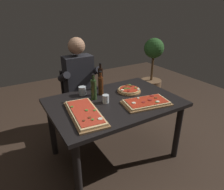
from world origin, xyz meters
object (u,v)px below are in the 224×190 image
at_px(oil_bottle_amber, 101,78).
at_px(potted_plant_corner, 152,70).
at_px(pizza_round_far, 129,90).
at_px(pizza_rectangular_front, 146,102).
at_px(tumbler_far_side, 82,91).
at_px(seated_diner, 80,82).
at_px(vinegar_bottle_green, 101,85).
at_px(tumbler_near_camera, 106,99).
at_px(wine_bottle_dark, 94,89).
at_px(pizza_rectangular_left, 85,113).
at_px(dining_table, 114,108).
at_px(diner_chair, 78,96).

xyz_separation_m(oil_bottle_amber, potted_plant_corner, (1.49, 0.71, -0.33)).
height_order(pizza_round_far, potted_plant_corner, potted_plant_corner).
bearing_deg(pizza_rectangular_front, oil_bottle_amber, 107.48).
relative_size(tumbler_far_side, seated_diner, 0.08).
height_order(vinegar_bottle_green, tumbler_near_camera, vinegar_bottle_green).
relative_size(wine_bottle_dark, potted_plant_corner, 0.25).
distance_m(wine_bottle_dark, oil_bottle_amber, 0.33).
bearing_deg(vinegar_bottle_green, potted_plant_corner, 29.11).
xyz_separation_m(tumbler_near_camera, tumbler_far_side, (-0.13, 0.32, 0.01)).
distance_m(pizza_rectangular_left, vinegar_bottle_green, 0.51).
bearing_deg(pizza_rectangular_left, vinegar_bottle_green, 44.29).
relative_size(pizza_rectangular_front, tumbler_near_camera, 6.10).
bearing_deg(oil_bottle_amber, dining_table, -96.31).
distance_m(pizza_rectangular_front, diner_chair, 1.18).
xyz_separation_m(pizza_rectangular_front, oil_bottle_amber, (-0.20, 0.64, 0.12)).
height_order(oil_bottle_amber, tumbler_far_side, oil_bottle_amber).
bearing_deg(pizza_rectangular_front, diner_chair, 107.30).
xyz_separation_m(dining_table, pizza_rectangular_front, (0.25, -0.24, 0.12)).
height_order(oil_bottle_amber, diner_chair, oil_bottle_amber).
bearing_deg(tumbler_far_side, diner_chair, 75.18).
bearing_deg(wine_bottle_dark, potted_plant_corner, 29.21).
distance_m(oil_bottle_amber, tumbler_near_camera, 0.43).
bearing_deg(vinegar_bottle_green, tumbler_near_camera, -104.65).
distance_m(wine_bottle_dark, diner_chair, 0.80).
height_order(vinegar_bottle_green, seated_diner, seated_diner).
bearing_deg(potted_plant_corner, dining_table, -144.14).
xyz_separation_m(pizza_round_far, oil_bottle_amber, (-0.24, 0.28, 0.12)).
xyz_separation_m(tumbler_near_camera, seated_diner, (0.01, 0.72, -0.04)).
xyz_separation_m(tumbler_far_side, potted_plant_corner, (1.77, 0.78, -0.24)).
bearing_deg(tumbler_far_side, oil_bottle_amber, 14.29).
distance_m(diner_chair, seated_diner, 0.28).
xyz_separation_m(pizza_rectangular_left, vinegar_bottle_green, (0.36, 0.35, 0.09)).
relative_size(oil_bottle_amber, diner_chair, 0.37).
bearing_deg(tumbler_far_side, wine_bottle_dark, -69.84).
bearing_deg(oil_bottle_amber, pizza_rectangular_left, -130.66).
height_order(dining_table, vinegar_bottle_green, vinegar_bottle_green).
height_order(pizza_round_far, wine_bottle_dark, wine_bottle_dark).
xyz_separation_m(oil_bottle_amber, tumbler_near_camera, (-0.15, -0.39, -0.10)).
bearing_deg(seated_diner, pizza_rectangular_front, -70.73).
relative_size(dining_table, vinegar_bottle_green, 4.94).
bearing_deg(pizza_rectangular_front, seated_diner, 109.27).
height_order(pizza_round_far, diner_chair, diner_chair).
bearing_deg(pizza_rectangular_front, vinegar_bottle_green, 121.59).
bearing_deg(oil_bottle_amber, pizza_round_far, -49.25).
relative_size(dining_table, diner_chair, 1.61).
bearing_deg(pizza_rectangular_left, pizza_round_far, 19.53).
bearing_deg(dining_table, tumbler_near_camera, 172.93).
bearing_deg(pizza_round_far, pizza_rectangular_front, -95.61).
height_order(vinegar_bottle_green, potted_plant_corner, potted_plant_corner).
bearing_deg(wine_bottle_dark, pizza_rectangular_front, -43.68).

